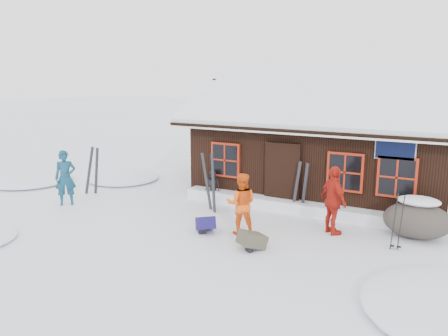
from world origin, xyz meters
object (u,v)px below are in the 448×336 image
at_px(skier_orange_left, 241,204).
at_px(ski_poles, 397,223).
at_px(skier_teal, 65,178).
at_px(backpack_olive, 252,243).
at_px(skier_crouched, 213,185).
at_px(boulder, 417,219).
at_px(backpack_blue, 206,226).
at_px(skier_orange_right, 334,201).
at_px(ski_pair_left, 93,171).

xyz_separation_m(skier_orange_left, ski_poles, (3.71, 0.79, -0.15)).
height_order(skier_teal, backpack_olive, skier_teal).
height_order(skier_crouched, backpack_olive, skier_crouched).
height_order(boulder, backpack_blue, boulder).
xyz_separation_m(skier_crouched, ski_poles, (5.95, -1.63, 0.17)).
xyz_separation_m(skier_teal, backpack_olive, (6.80, -0.56, -0.72)).
bearing_deg(skier_orange_left, ski_poles, 169.60).
bearing_deg(skier_orange_right, ski_pair_left, 43.23).
relative_size(boulder, ski_pair_left, 0.96).
bearing_deg(backpack_blue, skier_orange_right, -15.37).
bearing_deg(ski_poles, backpack_olive, -151.84).
xyz_separation_m(skier_crouched, ski_pair_left, (-4.05, -1.31, 0.32)).
bearing_deg(backpack_olive, ski_pair_left, -163.73).
bearing_deg(backpack_blue, ski_poles, -27.60).
distance_m(skier_orange_right, boulder, 2.14).
relative_size(skier_orange_left, skier_orange_right, 0.90).
xyz_separation_m(skier_orange_right, boulder, (1.96, 0.76, -0.41)).
relative_size(skier_orange_right, boulder, 1.09).
bearing_deg(boulder, skier_orange_left, -155.12).
distance_m(ski_poles, backpack_blue, 4.76).
bearing_deg(boulder, skier_orange_right, -158.85).
relative_size(skier_teal, backpack_blue, 2.95).
distance_m(skier_crouched, ski_poles, 6.17).
xyz_separation_m(skier_orange_left, backpack_olive, (0.69, -0.82, -0.65)).
distance_m(boulder, backpack_olive, 4.33).
xyz_separation_m(skier_orange_right, skier_crouched, (-4.34, 1.30, -0.41)).
xyz_separation_m(skier_orange_left, skier_orange_right, (2.10, 1.12, 0.09)).
distance_m(boulder, ski_pair_left, 10.38).
bearing_deg(skier_teal, backpack_blue, -45.82).
relative_size(skier_crouched, ski_poles, 0.70).
bearing_deg(skier_crouched, backpack_olive, -65.53).
distance_m(skier_orange_left, ski_poles, 3.80).
height_order(skier_teal, ski_poles, skier_teal).
bearing_deg(skier_crouched, ski_pair_left, -179.67).
bearing_deg(skier_teal, ski_poles, -39.03).
bearing_deg(boulder, ski_pair_left, -175.74).
height_order(skier_orange_right, skier_crouched, skier_orange_right).
height_order(ski_pair_left, ski_poles, ski_pair_left).
distance_m(skier_teal, skier_orange_left, 6.11).
xyz_separation_m(skier_orange_right, backpack_blue, (-2.99, -1.45, -0.74)).
xyz_separation_m(skier_orange_right, ski_poles, (1.61, -0.33, -0.24)).
relative_size(backpack_blue, backpack_olive, 1.00).
bearing_deg(ski_pair_left, skier_crouched, 6.91).
distance_m(skier_orange_right, backpack_olive, 2.51).
relative_size(skier_teal, boulder, 1.06).
bearing_deg(ski_poles, boulder, 72.31).
bearing_deg(skier_teal, boulder, -33.24).
xyz_separation_m(skier_crouched, boulder, (6.30, -0.54, -0.00)).
bearing_deg(ski_poles, ski_pair_left, 178.17).
bearing_deg(boulder, skier_teal, -168.08).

